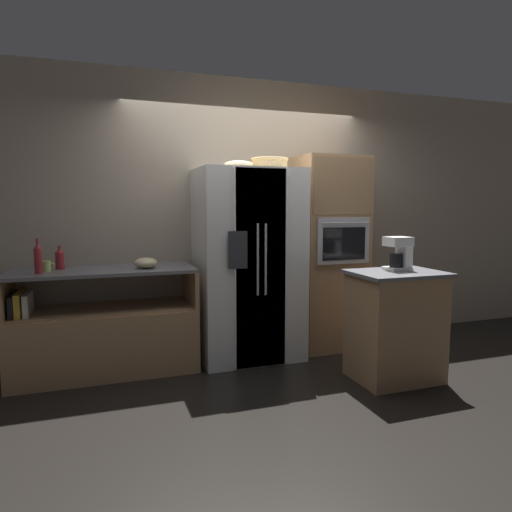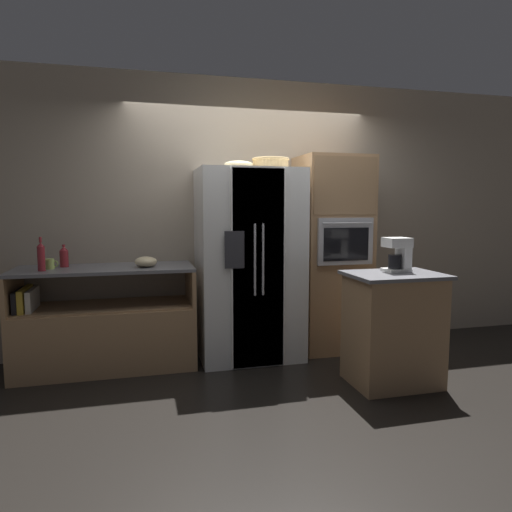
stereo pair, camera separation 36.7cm
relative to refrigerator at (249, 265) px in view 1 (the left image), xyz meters
The scene contains 13 objects.
ground_plane 0.93m from the refrigerator, 27.21° to the right, with size 20.00×20.00×0.00m, color black.
wall_back 0.62m from the refrigerator, 76.87° to the left, with size 12.00×0.06×2.80m.
counter_left 1.48m from the refrigerator, behind, with size 1.59×0.67×0.94m.
refrigerator is the anchor object (origin of this frame).
wall_oven 0.90m from the refrigerator, ahead, with size 0.70×0.67×2.00m.
island_counter 1.48m from the refrigerator, 44.20° to the right, with size 0.77×0.58×0.95m.
wicker_basket 1.01m from the refrigerator, ahead, with size 0.36×0.36×0.11m.
fruit_bowl 0.97m from the refrigerator, 153.88° to the right, with size 0.27×0.27×0.07m.
bottle_tall 1.87m from the refrigerator, behind, with size 0.06×0.06×0.29m.
bottle_short 1.72m from the refrigerator, behind, with size 0.08×0.08×0.21m.
mug 1.82m from the refrigerator, behind, with size 0.11×0.08×0.09m.
mixing_bowl 0.99m from the refrigerator, behind, with size 0.20×0.20×0.10m.
coffee_maker 1.42m from the refrigerator, 39.34° to the right, with size 0.20×0.18×0.29m.
Camera 1 is at (-1.48, -4.17, 1.50)m, focal length 32.00 mm.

